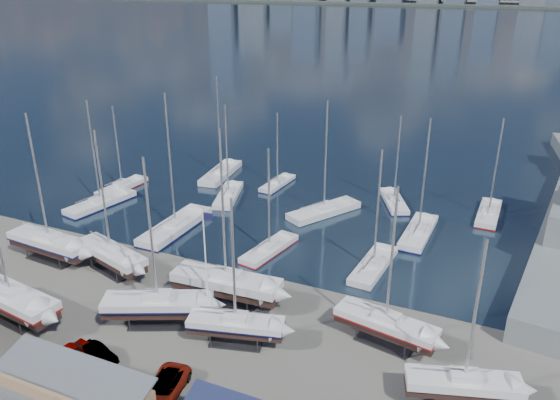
% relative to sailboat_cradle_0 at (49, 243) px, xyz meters
% --- Properties ---
extents(ground, '(1400.00, 1400.00, 0.00)m').
position_rel_sailboat_cradle_0_xyz_m(ground, '(19.71, -3.57, -2.12)').
color(ground, '#605E59').
rests_on(ground, ground).
extents(water, '(1400.00, 600.00, 0.40)m').
position_rel_sailboat_cradle_0_xyz_m(water, '(19.71, 306.43, -2.27)').
color(water, '#1A293B').
rests_on(water, ground).
extents(far_shore, '(1400.00, 80.00, 2.20)m').
position_rel_sailboat_cradle_0_xyz_m(far_shore, '(19.71, 566.43, -1.02)').
color(far_shore, '#2D332D').
rests_on(far_shore, ground).
extents(sailboat_cradle_0, '(10.78, 3.68, 17.05)m').
position_rel_sailboat_cradle_0_xyz_m(sailboat_cradle_0, '(0.00, 0.00, 0.00)').
color(sailboat_cradle_0, '#2D2D33').
rests_on(sailboat_cradle_0, ground).
extents(sailboat_cradle_1, '(11.28, 4.54, 17.60)m').
position_rel_sailboat_cradle_0_xyz_m(sailboat_cradle_1, '(5.45, -10.17, 0.03)').
color(sailboat_cradle_1, '#2D2D33').
rests_on(sailboat_cradle_1, ground).
extents(sailboat_cradle_2, '(10.17, 5.47, 15.99)m').
position_rel_sailboat_cradle_0_xyz_m(sailboat_cradle_2, '(8.16, 0.68, -0.05)').
color(sailboat_cradle_2, '#2D2D33').
rests_on(sailboat_cradle_2, ground).
extents(sailboat_cradle_3, '(10.41, 6.77, 16.37)m').
position_rel_sailboat_cradle_0_xyz_m(sailboat_cradle_3, '(18.58, -5.34, -0.04)').
color(sailboat_cradle_3, '#2D2D33').
rests_on(sailboat_cradle_3, ground).
extents(sailboat_cradle_4, '(11.11, 3.66, 17.74)m').
position_rel_sailboat_cradle_0_xyz_m(sailboat_cradle_4, '(22.58, 0.41, 0.04)').
color(sailboat_cradle_4, '#2D2D33').
rests_on(sailboat_cradle_4, ground).
extents(sailboat_cradle_5, '(8.82, 4.40, 13.90)m').
position_rel_sailboat_cradle_0_xyz_m(sailboat_cradle_5, '(26.54, -5.06, -0.16)').
color(sailboat_cradle_5, '#2D2D33').
rests_on(sailboat_cradle_5, ground).
extents(sailboat_cradle_6, '(9.49, 4.21, 14.92)m').
position_rel_sailboat_cradle_0_xyz_m(sailboat_cradle_6, '(38.54, 0.20, -0.11)').
color(sailboat_cradle_6, '#2D2D33').
rests_on(sailboat_cradle_6, ground).
extents(sailboat_cradle_7, '(8.84, 4.75, 14.05)m').
position_rel_sailboat_cradle_0_xyz_m(sailboat_cradle_7, '(45.65, -4.82, -0.15)').
color(sailboat_cradle_7, '#2D2D33').
rests_on(sailboat_cradle_7, ground).
extents(sailboat_moored_0, '(5.01, 10.95, 15.81)m').
position_rel_sailboat_cradle_0_xyz_m(sailboat_moored_0, '(-5.38, 14.49, -1.82)').
color(sailboat_moored_0, black).
rests_on(sailboat_moored_0, water).
extents(sailboat_moored_1, '(3.34, 9.12, 13.34)m').
position_rel_sailboat_cradle_0_xyz_m(sailboat_moored_1, '(-6.81, 20.92, -1.82)').
color(sailboat_moored_1, black).
rests_on(sailboat_moored_1, water).
extents(sailboat_moored_2, '(4.42, 11.39, 16.75)m').
position_rel_sailboat_cradle_0_xyz_m(sailboat_moored_2, '(4.03, 32.03, -1.80)').
color(sailboat_moored_2, black).
rests_on(sailboat_moored_2, water).
extents(sailboat_moored_3, '(3.64, 12.38, 18.42)m').
position_rel_sailboat_cradle_0_xyz_m(sailboat_moored_3, '(8.70, 12.09, -1.81)').
color(sailboat_moored_3, black).
rests_on(sailboat_moored_3, water).
extents(sailboat_moored_4, '(5.37, 9.93, 14.44)m').
position_rel_sailboat_cradle_0_xyz_m(sailboat_moored_4, '(9.66, 24.31, -1.80)').
color(sailboat_moored_4, black).
rests_on(sailboat_moored_4, water).
extents(sailboat_moored_5, '(2.90, 8.18, 12.00)m').
position_rel_sailboat_cradle_0_xyz_m(sailboat_moored_5, '(14.18, 31.71, -1.82)').
color(sailboat_moored_5, black).
rests_on(sailboat_moored_5, water).
extents(sailboat_moored_6, '(4.09, 9.21, 13.30)m').
position_rel_sailboat_cradle_0_xyz_m(sailboat_moored_6, '(22.09, 11.58, -1.82)').
color(sailboat_moored_6, black).
rests_on(sailboat_moored_6, water).
extents(sailboat_moored_7, '(8.10, 10.85, 16.33)m').
position_rel_sailboat_cradle_0_xyz_m(sailboat_moored_7, '(24.30, 24.48, -1.80)').
color(sailboat_moored_7, black).
rests_on(sailboat_moored_7, water).
extents(sailboat_moored_8, '(6.05, 9.14, 13.33)m').
position_rel_sailboat_cradle_0_xyz_m(sailboat_moored_8, '(32.19, 31.82, -1.82)').
color(sailboat_moored_8, black).
rests_on(sailboat_moored_8, water).
extents(sailboat_moored_9, '(3.41, 9.75, 14.45)m').
position_rel_sailboat_cradle_0_xyz_m(sailboat_moored_9, '(34.29, 12.64, -1.80)').
color(sailboat_moored_9, black).
rests_on(sailboat_moored_9, water).
extents(sailboat_moored_10, '(3.27, 10.58, 15.68)m').
position_rel_sailboat_cradle_0_xyz_m(sailboat_moored_10, '(37.28, 22.98, -1.82)').
color(sailboat_moored_10, black).
rests_on(sailboat_moored_10, water).
extents(sailboat_moored_11, '(2.88, 9.50, 14.11)m').
position_rel_sailboat_cradle_0_xyz_m(sailboat_moored_11, '(44.83, 32.72, -1.82)').
color(sailboat_moored_11, black).
rests_on(sailboat_moored_11, water).
extents(car_a, '(2.68, 5.03, 1.63)m').
position_rel_sailboat_cradle_0_xyz_m(car_a, '(14.83, -13.56, -1.31)').
color(car_a, gray).
rests_on(car_a, ground).
extents(car_b, '(4.15, 2.14, 1.30)m').
position_rel_sailboat_cradle_0_xyz_m(car_b, '(16.89, -11.80, -1.47)').
color(car_b, gray).
rests_on(car_b, ground).
extents(car_c, '(3.30, 5.80, 1.53)m').
position_rel_sailboat_cradle_0_xyz_m(car_c, '(24.51, -13.10, -1.36)').
color(car_c, gray).
rests_on(car_c, ground).
extents(flagpole, '(1.04, 0.12, 11.73)m').
position_rel_sailboat_cradle_0_xyz_m(flagpole, '(23.00, -3.62, 4.62)').
color(flagpole, white).
rests_on(flagpole, ground).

